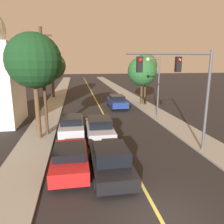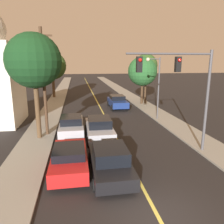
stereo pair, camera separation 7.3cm
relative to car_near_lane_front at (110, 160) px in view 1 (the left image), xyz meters
name	(u,v)px [view 1 (the left image)]	position (x,y,z in m)	size (l,w,h in m)	color
ground_plane	(160,219)	(1.34, -3.68, -0.78)	(200.00, 200.00, 0.00)	black
road_surface	(91,92)	(1.34, 32.32, -0.78)	(9.55, 80.00, 0.01)	black
sidewalk_left	(60,92)	(-4.69, 32.32, -0.72)	(2.50, 80.00, 0.12)	gray
sidewalk_right	(121,91)	(7.36, 32.32, -0.72)	(2.50, 80.00, 0.12)	gray
car_near_lane_front	(110,160)	(0.00, 0.00, 0.00)	(2.05, 4.78, 1.57)	black
car_near_lane_second	(99,128)	(0.00, 5.37, 0.10)	(2.00, 4.76, 1.73)	#A5A8B2
car_outer_lane_front	(70,158)	(-2.10, 0.72, -0.05)	(1.99, 4.51, 1.40)	red
car_outer_lane_second	(72,125)	(-2.10, 6.64, 0.05)	(1.97, 4.63, 1.63)	#A5A8B2
car_far_oncoming	(117,101)	(3.48, 16.50, 0.07)	(2.08, 4.87, 1.62)	navy
traffic_signal_mast	(183,80)	(4.80, 2.00, 3.93)	(5.37, 0.42, 6.40)	#47474C
streetlamp_right	(155,80)	(6.11, 10.22, 3.30)	(1.45, 0.36, 6.09)	#47474C
utility_pole_left	(44,81)	(-4.04, 6.91, 3.59)	(1.60, 0.24, 8.17)	#422D1E
tree_left_near	(34,61)	(-4.54, 6.21, 5.07)	(3.95, 3.95, 7.74)	#4C3823
tree_left_far	(52,66)	(-5.31, 26.19, 4.36)	(4.37, 4.37, 7.23)	#4C3823
tree_right_near	(146,66)	(7.86, 18.81, 4.51)	(3.08, 3.08, 6.74)	#3D2B1C
tree_right_far	(142,71)	(7.25, 18.38, 3.75)	(3.92, 3.92, 6.38)	#3D2B1C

